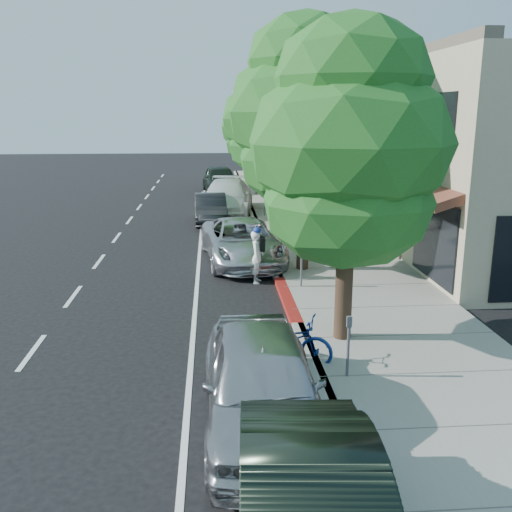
{
  "coord_description": "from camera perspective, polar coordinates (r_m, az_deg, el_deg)",
  "views": [
    {
      "loc": [
        -2.07,
        -14.27,
        5.29
      ],
      "look_at": [
        -0.88,
        1.1,
        1.35
      ],
      "focal_mm": 40.0,
      "sensor_mm": 36.0,
      "label": 1
    }
  ],
  "objects": [
    {
      "name": "street_tree_2",
      "position": [
        24.47,
        2.61,
        11.79
      ],
      "size": [
        3.76,
        3.76,
        6.7
      ],
      "color": "black",
      "rests_on": "ground"
    },
    {
      "name": "street_tree_0",
      "position": [
        12.65,
        9.33,
        10.62
      ],
      "size": [
        4.47,
        4.47,
        7.31
      ],
      "color": "black",
      "rests_on": "ground"
    },
    {
      "name": "curb",
      "position": [
        22.96,
        0.87,
        1.22
      ],
      "size": [
        0.3,
        56.0,
        0.15
      ],
      "primitive_type": "cube",
      "color": "#9E998E",
      "rests_on": "ground"
    },
    {
      "name": "cyclist",
      "position": [
        17.89,
        0.11,
        -0.09
      ],
      "size": [
        0.53,
        0.68,
        1.66
      ],
      "primitive_type": "imported",
      "rotation": [
        0.0,
        0.0,
        1.33
      ],
      "color": "white",
      "rests_on": "ground"
    },
    {
      "name": "ground",
      "position": [
        15.36,
        3.62,
        -5.84
      ],
      "size": [
        120.0,
        120.0,
        0.0
      ],
      "primitive_type": "plane",
      "color": "black",
      "rests_on": "ground"
    },
    {
      "name": "street_tree_4",
      "position": [
        36.39,
        0.28,
        13.61
      ],
      "size": [
        4.08,
        4.08,
        7.61
      ],
      "color": "black",
      "rests_on": "ground"
    },
    {
      "name": "sidewalk",
      "position": [
        23.28,
        6.52,
        1.31
      ],
      "size": [
        4.6,
        56.0,
        0.15
      ],
      "primitive_type": "cube",
      "color": "gray",
      "rests_on": "ground"
    },
    {
      "name": "storefront_building",
      "position": [
        34.36,
        15.74,
        10.84
      ],
      "size": [
        10.0,
        36.0,
        7.0
      ],
      "primitive_type": "cube",
      "color": "#B7AF8D",
      "rests_on": "ground"
    },
    {
      "name": "near_car_a",
      "position": [
        9.87,
        0.56,
        -12.52
      ],
      "size": [
        1.97,
        4.9,
        1.67
      ],
      "primitive_type": "imported",
      "rotation": [
        0.0,
        0.0,
        -0.0
      ],
      "color": "#B0B1B6",
      "rests_on": "ground"
    },
    {
      "name": "silver_suv",
      "position": [
        20.31,
        -1.39,
        1.45
      ],
      "size": [
        3.08,
        5.7,
        1.52
      ],
      "primitive_type": "imported",
      "rotation": [
        0.0,
        0.0,
        0.1
      ],
      "color": "silver",
      "rests_on": "ground"
    },
    {
      "name": "pedestrian",
      "position": [
        25.58,
        7.56,
        4.52
      ],
      "size": [
        1.02,
        1.01,
        1.66
      ],
      "primitive_type": "imported",
      "rotation": [
        0.0,
        0.0,
        3.89
      ],
      "color": "black",
      "rests_on": "sidewalk"
    },
    {
      "name": "curb_red_segment",
      "position": [
        16.27,
        3.14,
        -4.38
      ],
      "size": [
        0.32,
        4.0,
        0.15
      ],
      "primitive_type": "cube",
      "color": "maroon",
      "rests_on": "ground"
    },
    {
      "name": "street_tree_5",
      "position": [
        42.39,
        -0.4,
        12.69
      ],
      "size": [
        4.62,
        4.62,
        6.76
      ],
      "color": "black",
      "rests_on": "ground"
    },
    {
      "name": "street_tree_1",
      "position": [
        18.51,
        4.96,
        13.77
      ],
      "size": [
        5.02,
        5.02,
        8.28
      ],
      "color": "black",
      "rests_on": "ground"
    },
    {
      "name": "dark_sedan",
      "position": [
        27.63,
        -4.57,
        4.73
      ],
      "size": [
        1.62,
        4.28,
        1.39
      ],
      "primitive_type": "imported",
      "rotation": [
        0.0,
        0.0,
        0.03
      ],
      "color": "black",
      "rests_on": "ground"
    },
    {
      "name": "dark_suv_far",
      "position": [
        38.01,
        -3.62,
        7.66
      ],
      "size": [
        2.55,
        5.35,
        1.77
      ],
      "primitive_type": "imported",
      "rotation": [
        0.0,
        0.0,
        0.09
      ],
      "color": "black",
      "rests_on": "ground"
    },
    {
      "name": "bicycle",
      "position": [
        12.32,
        2.96,
        -8.34
      ],
      "size": [
        2.19,
        1.46,
        1.09
      ],
      "primitive_type": "imported",
      "rotation": [
        0.0,
        0.0,
        1.18
      ],
      "color": "navy",
      "rests_on": "ground"
    },
    {
      "name": "white_pickup",
      "position": [
        29.78,
        -2.95,
        5.83
      ],
      "size": [
        3.22,
        6.39,
        1.78
      ],
      "primitive_type": "imported",
      "rotation": [
        0.0,
        0.0,
        -0.12
      ],
      "color": "white",
      "rests_on": "ground"
    },
    {
      "name": "street_tree_3",
      "position": [
        30.42,
        1.22,
        13.34
      ],
      "size": [
        4.96,
        4.96,
        7.78
      ],
      "color": "black",
      "rests_on": "ground"
    }
  ]
}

